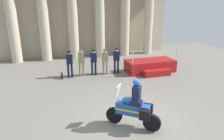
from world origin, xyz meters
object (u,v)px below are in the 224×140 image
at_px(officer_in_row_4, 116,59).
at_px(officer_in_row_3, 105,60).
at_px(briefcase_on_ground, 62,76).
at_px(officer_in_row_2, 94,60).
at_px(officer_in_row_1, 81,60).
at_px(motorcycle_with_rider, 135,108).
at_px(reviewing_stand, 150,66).
at_px(officer_in_row_0, 70,62).

bearing_deg(officer_in_row_4, officer_in_row_3, 4.18).
bearing_deg(officer_in_row_3, briefcase_on_ground, 5.03).
bearing_deg(officer_in_row_4, officer_in_row_2, 2.68).
relative_size(officer_in_row_1, officer_in_row_2, 1.05).
bearing_deg(motorcycle_with_rider, briefcase_on_ground, -31.66).
distance_m(reviewing_stand, officer_in_row_2, 3.90).
relative_size(officer_in_row_3, briefcase_on_ground, 4.65).
height_order(officer_in_row_4, motorcycle_with_rider, motorcycle_with_rider).
bearing_deg(officer_in_row_0, officer_in_row_1, -170.30).
distance_m(officer_in_row_0, motorcycle_with_rider, 6.45).
relative_size(reviewing_stand, officer_in_row_2, 1.97).
height_order(officer_in_row_0, officer_in_row_2, officer_in_row_0).
bearing_deg(briefcase_on_ground, motorcycle_with_rider, -69.87).
bearing_deg(reviewing_stand, officer_in_row_3, 173.46).
xyz_separation_m(officer_in_row_0, officer_in_row_3, (2.26, -0.02, -0.00)).
xyz_separation_m(officer_in_row_0, briefcase_on_ground, (-0.53, -0.05, -0.81)).
distance_m(officer_in_row_1, officer_in_row_2, 0.78).
bearing_deg(reviewing_stand, briefcase_on_ground, 176.92).
relative_size(officer_in_row_4, briefcase_on_ground, 4.67).
relative_size(officer_in_row_0, motorcycle_with_rider, 0.88).
bearing_deg(officer_in_row_2, officer_in_row_0, 5.14).
xyz_separation_m(officer_in_row_1, officer_in_row_4, (2.29, -0.09, -0.04)).
relative_size(motorcycle_with_rider, briefcase_on_ground, 5.28).
xyz_separation_m(officer_in_row_2, officer_in_row_4, (1.51, -0.04, 0.01)).
bearing_deg(officer_in_row_2, briefcase_on_ground, 6.45).
height_order(officer_in_row_3, briefcase_on_ground, officer_in_row_3).
height_order(officer_in_row_3, officer_in_row_4, officer_in_row_4).
height_order(officer_in_row_0, motorcycle_with_rider, motorcycle_with_rider).
xyz_separation_m(officer_in_row_3, briefcase_on_ground, (-2.79, -0.04, -0.81)).
bearing_deg(officer_in_row_0, reviewing_stand, -179.71).
bearing_deg(motorcycle_with_rider, officer_in_row_4, -63.62).
height_order(motorcycle_with_rider, briefcase_on_ground, motorcycle_with_rider).
relative_size(officer_in_row_1, briefcase_on_ground, 4.85).
height_order(officer_in_row_2, motorcycle_with_rider, motorcycle_with_rider).
relative_size(officer_in_row_1, officer_in_row_4, 1.04).
bearing_deg(motorcycle_with_rider, officer_in_row_0, -36.24).
xyz_separation_m(reviewing_stand, officer_in_row_0, (-5.34, 0.37, 0.61)).
distance_m(reviewing_stand, officer_in_row_3, 3.16).
distance_m(reviewing_stand, officer_in_row_4, 2.42).
distance_m(motorcycle_with_rider, briefcase_on_ground, 6.59).
distance_m(officer_in_row_1, officer_in_row_3, 1.53).
bearing_deg(officer_in_row_3, reviewing_stand, 177.72).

